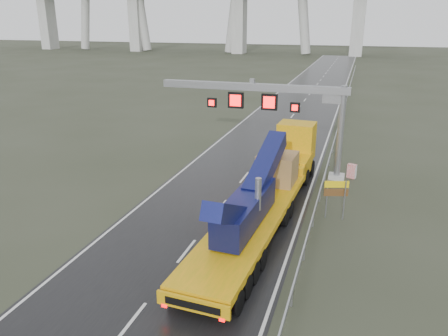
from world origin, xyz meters
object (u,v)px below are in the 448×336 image
(heavy_haul_truck, at_px, (272,181))
(exit_sign_pair, at_px, (336,192))
(sign_gantry, at_px, (278,104))
(striped_barrier, at_px, (352,171))

(heavy_haul_truck, distance_m, exit_sign_pair, 4.09)
(sign_gantry, height_order, exit_sign_pair, sign_gantry)
(sign_gantry, distance_m, exit_sign_pair, 9.80)
(heavy_haul_truck, height_order, exit_sign_pair, heavy_haul_truck)
(sign_gantry, relative_size, heavy_haul_truck, 0.70)
(sign_gantry, relative_size, striped_barrier, 13.28)
(exit_sign_pair, bearing_deg, sign_gantry, 107.94)
(exit_sign_pair, relative_size, striped_barrier, 2.26)
(heavy_haul_truck, bearing_deg, exit_sign_pair, -1.67)
(sign_gantry, height_order, striped_barrier, sign_gantry)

